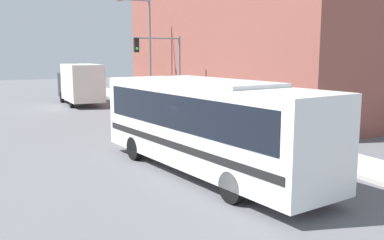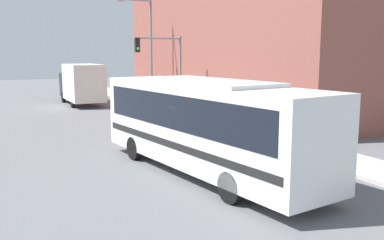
{
  "view_description": "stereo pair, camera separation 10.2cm",
  "coord_description": "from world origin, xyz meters",
  "px_view_note": "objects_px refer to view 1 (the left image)",
  "views": [
    {
      "loc": [
        -6.93,
        -13.86,
        4.25
      ],
      "look_at": [
        1.1,
        2.11,
        1.44
      ],
      "focal_mm": 40.0,
      "sensor_mm": 36.0,
      "label": 1
    },
    {
      "loc": [
        -6.84,
        -13.9,
        4.25
      ],
      "look_at": [
        1.1,
        2.11,
        1.44
      ],
      "focal_mm": 40.0,
      "sensor_mm": 36.0,
      "label": 2
    }
  ],
  "objects_px": {
    "fire_hydrant": "(241,126)",
    "street_lamp": "(146,44)",
    "traffic_light_pole": "(164,61)",
    "parking_meter": "(188,105)",
    "delivery_truck": "(80,83)",
    "city_bus": "(205,121)"
  },
  "relations": [
    {
      "from": "fire_hydrant",
      "to": "street_lamp",
      "type": "relative_size",
      "value": 0.1
    },
    {
      "from": "traffic_light_pole",
      "to": "parking_meter",
      "type": "bearing_deg",
      "value": -58.74
    },
    {
      "from": "delivery_truck",
      "to": "traffic_light_pole",
      "type": "relative_size",
      "value": 1.35
    },
    {
      "from": "fire_hydrant",
      "to": "parking_meter",
      "type": "relative_size",
      "value": 0.66
    },
    {
      "from": "delivery_truck",
      "to": "street_lamp",
      "type": "relative_size",
      "value": 0.86
    },
    {
      "from": "city_bus",
      "to": "street_lamp",
      "type": "height_order",
      "value": "street_lamp"
    },
    {
      "from": "delivery_truck",
      "to": "traffic_light_pole",
      "type": "bearing_deg",
      "value": -70.01
    },
    {
      "from": "parking_meter",
      "to": "traffic_light_pole",
      "type": "bearing_deg",
      "value": 121.26
    },
    {
      "from": "city_bus",
      "to": "traffic_light_pole",
      "type": "relative_size",
      "value": 2.05
    },
    {
      "from": "city_bus",
      "to": "delivery_truck",
      "type": "relative_size",
      "value": 1.52
    },
    {
      "from": "delivery_truck",
      "to": "street_lamp",
      "type": "height_order",
      "value": "street_lamp"
    },
    {
      "from": "parking_meter",
      "to": "street_lamp",
      "type": "distance_m",
      "value": 8.28
    },
    {
      "from": "city_bus",
      "to": "parking_meter",
      "type": "xyz_separation_m",
      "value": [
        5.0,
        11.51,
        -0.96
      ]
    },
    {
      "from": "street_lamp",
      "to": "traffic_light_pole",
      "type": "bearing_deg",
      "value": -99.03
    },
    {
      "from": "traffic_light_pole",
      "to": "street_lamp",
      "type": "distance_m",
      "value": 5.84
    },
    {
      "from": "traffic_light_pole",
      "to": "street_lamp",
      "type": "bearing_deg",
      "value": 80.97
    },
    {
      "from": "fire_hydrant",
      "to": "city_bus",
      "type": "bearing_deg",
      "value": -133.11
    },
    {
      "from": "fire_hydrant",
      "to": "street_lamp",
      "type": "distance_m",
      "value": 14.14
    },
    {
      "from": "city_bus",
      "to": "street_lamp",
      "type": "relative_size",
      "value": 1.31
    },
    {
      "from": "traffic_light_pole",
      "to": "parking_meter",
      "type": "xyz_separation_m",
      "value": [
        0.98,
        -1.62,
        -2.77
      ]
    },
    {
      "from": "delivery_truck",
      "to": "fire_hydrant",
      "type": "xyz_separation_m",
      "value": [
        4.44,
        -17.29,
        -1.28
      ]
    },
    {
      "from": "fire_hydrant",
      "to": "traffic_light_pole",
      "type": "distance_m",
      "value": 8.47
    }
  ]
}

